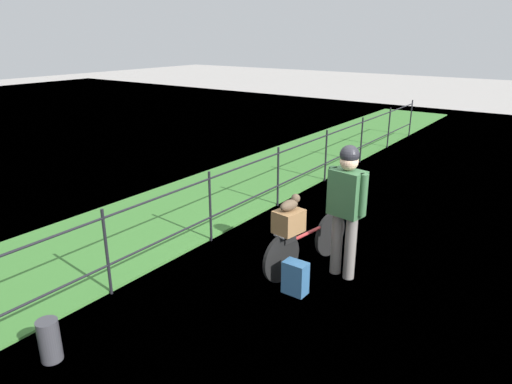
{
  "coord_description": "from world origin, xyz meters",
  "views": [
    {
      "loc": [
        -4.69,
        -1.87,
        2.9
      ],
      "look_at": [
        0.05,
        1.5,
        0.9
      ],
      "focal_mm": 32.46,
      "sensor_mm": 36.0,
      "label": 1
    }
  ],
  "objects": [
    {
      "name": "terrier_dog",
      "position": [
        -0.24,
        0.78,
        0.98
      ],
      "size": [
        0.32,
        0.18,
        0.18
      ],
      "color": "#4C3D2D",
      "rests_on": "wooden_crate"
    },
    {
      "name": "mooring_bollard",
      "position": [
        -2.87,
        1.77,
        0.21
      ],
      "size": [
        0.2,
        0.2,
        0.42
      ],
      "primitive_type": "cylinder",
      "color": "#38383D",
      "rests_on": "ground"
    },
    {
      "name": "bicycle_main",
      "position": [
        0.09,
        0.73,
        0.33
      ],
      "size": [
        1.61,
        0.32,
        0.62
      ],
      "color": "black",
      "rests_on": "ground"
    },
    {
      "name": "iron_fence",
      "position": [
        -0.0,
        2.27,
        0.62
      ],
      "size": [
        18.04,
        0.04,
        1.06
      ],
      "color": "black",
      "rests_on": "ground"
    },
    {
      "name": "ground_plane",
      "position": [
        0.0,
        0.0,
        0.0
      ],
      "size": [
        60.0,
        60.0,
        0.0
      ],
      "primitive_type": "plane",
      "color": "#9E9993"
    },
    {
      "name": "grass_strip",
      "position": [
        0.0,
        3.5,
        0.01
      ],
      "size": [
        27.0,
        2.4,
        0.03
      ],
      "primitive_type": "cube",
      "color": "#38702D",
      "rests_on": "ground"
    },
    {
      "name": "backpack_on_paving",
      "position": [
        -0.53,
        0.52,
        0.2
      ],
      "size": [
        0.18,
        0.28,
        0.4
      ],
      "primitive_type": "cube",
      "rotation": [
        0.0,
        0.0,
        4.7
      ],
      "color": "#28517A",
      "rests_on": "ground"
    },
    {
      "name": "cyclist_person",
      "position": [
        0.18,
        0.26,
        1.0
      ],
      "size": [
        0.32,
        0.53,
        1.68
      ],
      "color": "slate",
      "rests_on": "ground"
    },
    {
      "name": "wooden_crate",
      "position": [
        -0.27,
        0.79,
        0.76
      ],
      "size": [
        0.38,
        0.32,
        0.28
      ],
      "primitive_type": "cube",
      "rotation": [
        0.0,
        0.0,
        -0.16
      ],
      "color": "brown",
      "rests_on": "bicycle_main"
    }
  ]
}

